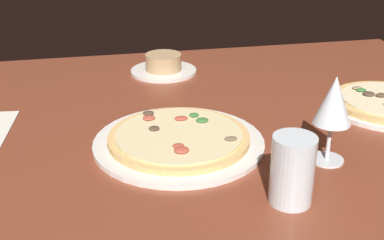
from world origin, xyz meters
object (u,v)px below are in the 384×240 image
at_px(pizza_main, 179,140).
at_px(wine_glass_far, 334,103).
at_px(water_glass, 292,173).
at_px(ramekin_on_saucer, 164,65).

bearing_deg(pizza_main, wine_glass_far, -24.66).
bearing_deg(wine_glass_far, water_glass, -136.34).
height_order(pizza_main, ramekin_on_saucer, ramekin_on_saucer).
distance_m(pizza_main, ramekin_on_saucer, 0.45).
relative_size(ramekin_on_saucer, water_glass, 1.58).
relative_size(pizza_main, water_glass, 2.93).
distance_m(ramekin_on_saucer, water_glass, 0.69).
xyz_separation_m(wine_glass_far, water_glass, (-0.12, -0.11, -0.06)).
bearing_deg(ramekin_on_saucer, water_glass, -81.51).
bearing_deg(pizza_main, ramekin_on_saucer, 85.05).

